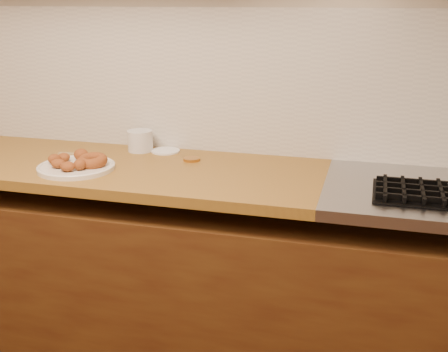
{
  "coord_description": "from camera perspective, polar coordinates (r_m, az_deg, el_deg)",
  "views": [
    {
      "loc": [
        0.65,
        -0.28,
        1.54
      ],
      "look_at": [
        0.15,
        1.55,
        0.93
      ],
      "focal_mm": 45.0,
      "sensor_mm": 36.0,
      "label": 1
    }
  ],
  "objects": [
    {
      "name": "brass_jar_lid",
      "position": [
        2.3,
        -3.31,
        1.71
      ],
      "size": [
        0.08,
        0.08,
        0.01
      ],
      "primitive_type": "cylinder",
      "rotation": [
        0.0,
        0.0,
        0.2
      ],
      "color": "#BE8236",
      "rests_on": "butcher_block"
    },
    {
      "name": "fried_dough_chunks",
      "position": [
        2.25,
        -15.43,
        1.54
      ],
      "size": [
        0.19,
        0.23,
        0.05
      ],
      "color": "brown",
      "rests_on": "donut_plate"
    },
    {
      "name": "butcher_block",
      "position": [
        2.46,
        -17.54,
        1.32
      ],
      "size": [
        2.3,
        0.62,
        0.04
      ],
      "primitive_type": "cube",
      "color": "olive",
      "rests_on": "base_cabinet"
    },
    {
      "name": "plastic_tub",
      "position": [
        2.46,
        -8.51,
        3.56
      ],
      "size": [
        0.13,
        0.13,
        0.09
      ],
      "primitive_type": "cylinder",
      "rotation": [
        0.0,
        0.0,
        -0.19
      ],
      "color": "silver",
      "rests_on": "butcher_block"
    },
    {
      "name": "backsplash",
      "position": [
        2.39,
        -0.84,
        9.57
      ],
      "size": [
        3.6,
        0.02,
        0.6
      ],
      "primitive_type": "cube",
      "color": "beige",
      "rests_on": "wall_back"
    },
    {
      "name": "base_cabinet",
      "position": [
        2.38,
        -2.77,
        -11.27
      ],
      "size": [
        3.6,
        0.6,
        0.77
      ],
      "primitive_type": "cube",
      "color": "#4F3011",
      "rests_on": "floor"
    },
    {
      "name": "ring_donut",
      "position": [
        2.22,
        -13.24,
        1.54
      ],
      "size": [
        0.12,
        0.12,
        0.05
      ],
      "primitive_type": "torus",
      "rotation": [
        0.1,
        0.0,
        0.03
      ],
      "color": "brown",
      "rests_on": "donut_plate"
    },
    {
      "name": "wooden_utensil",
      "position": [
        2.43,
        -14.65,
        2.08
      ],
      "size": [
        0.17,
        0.03,
        0.01
      ],
      "primitive_type": "cube",
      "rotation": [
        0.0,
        0.0,
        0.08
      ],
      "color": "#A28652",
      "rests_on": "butcher_block"
    },
    {
      "name": "tub_lid",
      "position": [
        2.44,
        -5.95,
        2.55
      ],
      "size": [
        0.13,
        0.13,
        0.01
      ],
      "primitive_type": "cylinder",
      "rotation": [
        0.0,
        0.0,
        -0.07
      ],
      "color": "white",
      "rests_on": "butcher_block"
    },
    {
      "name": "wall_back",
      "position": [
        2.38,
        -0.78,
        13.18
      ],
      "size": [
        4.0,
        0.02,
        2.7
      ],
      "primitive_type": "cube",
      "color": "tan",
      "rests_on": "ground"
    },
    {
      "name": "donut_plate",
      "position": [
        2.25,
        -14.77,
        0.85
      ],
      "size": [
        0.3,
        0.3,
        0.02
      ],
      "primitive_type": "cylinder",
      "color": "silver",
      "rests_on": "butcher_block"
    }
  ]
}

